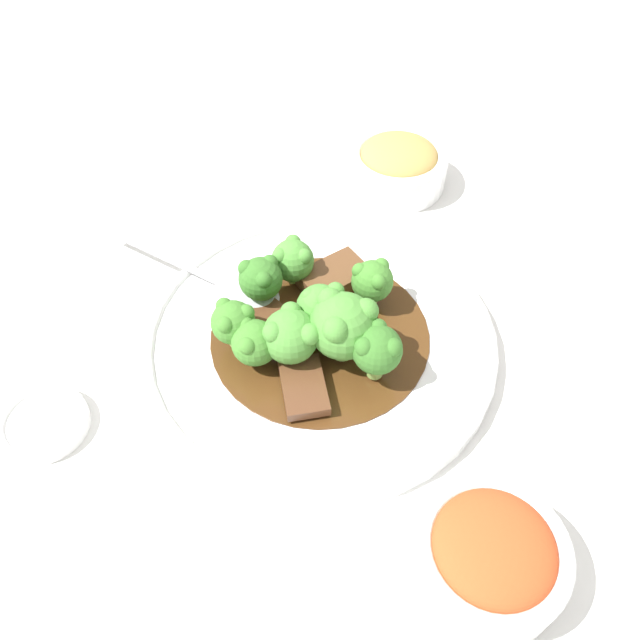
{
  "coord_description": "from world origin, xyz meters",
  "views": [
    {
      "loc": [
        -0.07,
        0.33,
        0.43
      ],
      "look_at": [
        0.0,
        0.0,
        0.03
      ],
      "focal_mm": 35.0,
      "sensor_mm": 36.0,
      "label": 1
    }
  ],
  "objects_px": {
    "broccoli_floret_2": "(343,325)",
    "broccoli_floret_3": "(261,278)",
    "sauce_dish": "(44,423)",
    "beef_strip_0": "(307,387)",
    "broccoli_floret_1": "(290,335)",
    "side_bowl_kimchi": "(490,555)",
    "broccoli_floret_4": "(377,349)",
    "serving_spoon": "(233,287)",
    "side_bowl_appetizer": "(398,165)",
    "main_plate": "(320,338)",
    "broccoli_floret_0": "(325,308)",
    "broccoli_floret_6": "(372,281)",
    "broccoli_floret_8": "(233,322)",
    "beef_strip_1": "(275,323)",
    "broccoli_floret_5": "(255,342)",
    "broccoli_floret_7": "(293,260)",
    "beef_strip_2": "(331,276)"
  },
  "relations": [
    {
      "from": "broccoli_floret_7",
      "to": "broccoli_floret_5",
      "type": "bearing_deg",
      "value": 85.47
    },
    {
      "from": "beef_strip_2",
      "to": "broccoli_floret_8",
      "type": "relative_size",
      "value": 1.58
    },
    {
      "from": "beef_strip_2",
      "to": "serving_spoon",
      "type": "relative_size",
      "value": 0.35
    },
    {
      "from": "broccoli_floret_3",
      "to": "broccoli_floret_7",
      "type": "distance_m",
      "value": 0.04
    },
    {
      "from": "broccoli_floret_4",
      "to": "side_bowl_kimchi",
      "type": "relative_size",
      "value": 0.51
    },
    {
      "from": "beef_strip_2",
      "to": "broccoli_floret_1",
      "type": "bearing_deg",
      "value": 80.57
    },
    {
      "from": "beef_strip_2",
      "to": "beef_strip_0",
      "type": "bearing_deg",
      "value": 92.18
    },
    {
      "from": "broccoli_floret_1",
      "to": "side_bowl_kimchi",
      "type": "height_order",
      "value": "broccoli_floret_1"
    },
    {
      "from": "beef_strip_1",
      "to": "broccoli_floret_7",
      "type": "distance_m",
      "value": 0.06
    },
    {
      "from": "sauce_dish",
      "to": "beef_strip_0",
      "type": "bearing_deg",
      "value": -161.6
    },
    {
      "from": "main_plate",
      "to": "broccoli_floret_0",
      "type": "distance_m",
      "value": 0.04
    },
    {
      "from": "main_plate",
      "to": "broccoli_floret_6",
      "type": "height_order",
      "value": "broccoli_floret_6"
    },
    {
      "from": "broccoli_floret_2",
      "to": "broccoli_floret_4",
      "type": "bearing_deg",
      "value": 153.01
    },
    {
      "from": "broccoli_floret_4",
      "to": "broccoli_floret_7",
      "type": "bearing_deg",
      "value": -45.1
    },
    {
      "from": "beef_strip_0",
      "to": "broccoli_floret_1",
      "type": "bearing_deg",
      "value": -56.17
    },
    {
      "from": "broccoli_floret_2",
      "to": "sauce_dish",
      "type": "distance_m",
      "value": 0.25
    },
    {
      "from": "broccoli_floret_3",
      "to": "serving_spoon",
      "type": "distance_m",
      "value": 0.04
    },
    {
      "from": "beef_strip_0",
      "to": "broccoli_floret_5",
      "type": "height_order",
      "value": "broccoli_floret_5"
    },
    {
      "from": "broccoli_floret_5",
      "to": "broccoli_floret_3",
      "type": "bearing_deg",
      "value": -78.99
    },
    {
      "from": "beef_strip_2",
      "to": "broccoli_floret_4",
      "type": "xyz_separation_m",
      "value": [
        -0.05,
        0.09,
        0.03
      ]
    },
    {
      "from": "side_bowl_kimchi",
      "to": "broccoli_floret_4",
      "type": "bearing_deg",
      "value": -54.34
    },
    {
      "from": "beef_strip_0",
      "to": "broccoli_floret_8",
      "type": "bearing_deg",
      "value": -26.58
    },
    {
      "from": "main_plate",
      "to": "broccoli_floret_6",
      "type": "relative_size",
      "value": 6.8
    },
    {
      "from": "broccoli_floret_3",
      "to": "broccoli_floret_7",
      "type": "xyz_separation_m",
      "value": [
        -0.02,
        -0.03,
        -0.01
      ]
    },
    {
      "from": "broccoli_floret_0",
      "to": "broccoli_floret_2",
      "type": "height_order",
      "value": "broccoli_floret_2"
    },
    {
      "from": "beef_strip_1",
      "to": "broccoli_floret_7",
      "type": "xyz_separation_m",
      "value": [
        -0.0,
        -0.06,
        0.02
      ]
    },
    {
      "from": "serving_spoon",
      "to": "side_bowl_appetizer",
      "type": "bearing_deg",
      "value": -119.56
    },
    {
      "from": "broccoli_floret_1",
      "to": "broccoli_floret_5",
      "type": "bearing_deg",
      "value": 16.58
    },
    {
      "from": "beef_strip_0",
      "to": "broccoli_floret_2",
      "type": "bearing_deg",
      "value": -115.64
    },
    {
      "from": "beef_strip_0",
      "to": "beef_strip_2",
      "type": "bearing_deg",
      "value": -87.82
    },
    {
      "from": "main_plate",
      "to": "broccoli_floret_0",
      "type": "relative_size",
      "value": 6.07
    },
    {
      "from": "broccoli_floret_8",
      "to": "beef_strip_1",
      "type": "bearing_deg",
      "value": -139.4
    },
    {
      "from": "broccoli_floret_1",
      "to": "broccoli_floret_2",
      "type": "relative_size",
      "value": 0.81
    },
    {
      "from": "beef_strip_2",
      "to": "side_bowl_kimchi",
      "type": "height_order",
      "value": "side_bowl_kimchi"
    },
    {
      "from": "broccoli_floret_0",
      "to": "broccoli_floret_4",
      "type": "distance_m",
      "value": 0.06
    },
    {
      "from": "broccoli_floret_1",
      "to": "side_bowl_kimchi",
      "type": "bearing_deg",
      "value": 140.75
    },
    {
      "from": "broccoli_floret_7",
      "to": "broccoli_floret_8",
      "type": "distance_m",
      "value": 0.09
    },
    {
      "from": "beef_strip_0",
      "to": "broccoli_floret_1",
      "type": "height_order",
      "value": "broccoli_floret_1"
    },
    {
      "from": "broccoli_floret_0",
      "to": "sauce_dish",
      "type": "bearing_deg",
      "value": 32.67
    },
    {
      "from": "main_plate",
      "to": "broccoli_floret_7",
      "type": "height_order",
      "value": "broccoli_floret_7"
    },
    {
      "from": "broccoli_floret_6",
      "to": "sauce_dish",
      "type": "relative_size",
      "value": 0.65
    },
    {
      "from": "broccoli_floret_3",
      "to": "broccoli_floret_5",
      "type": "bearing_deg",
      "value": 101.01
    },
    {
      "from": "beef_strip_0",
      "to": "beef_strip_1",
      "type": "relative_size",
      "value": 0.85
    },
    {
      "from": "broccoli_floret_2",
      "to": "broccoli_floret_3",
      "type": "height_order",
      "value": "broccoli_floret_2"
    },
    {
      "from": "beef_strip_2",
      "to": "serving_spoon",
      "type": "bearing_deg",
      "value": 19.74
    },
    {
      "from": "broccoli_floret_7",
      "to": "serving_spoon",
      "type": "distance_m",
      "value": 0.06
    },
    {
      "from": "broccoli_floret_6",
      "to": "broccoli_floret_8",
      "type": "relative_size",
      "value": 1.0
    },
    {
      "from": "side_bowl_kimchi",
      "to": "sauce_dish",
      "type": "bearing_deg",
      "value": -6.64
    },
    {
      "from": "serving_spoon",
      "to": "side_bowl_appetizer",
      "type": "height_order",
      "value": "side_bowl_appetizer"
    },
    {
      "from": "broccoli_floret_1",
      "to": "sauce_dish",
      "type": "xyz_separation_m",
      "value": [
        0.18,
        0.1,
        -0.04
      ]
    }
  ]
}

